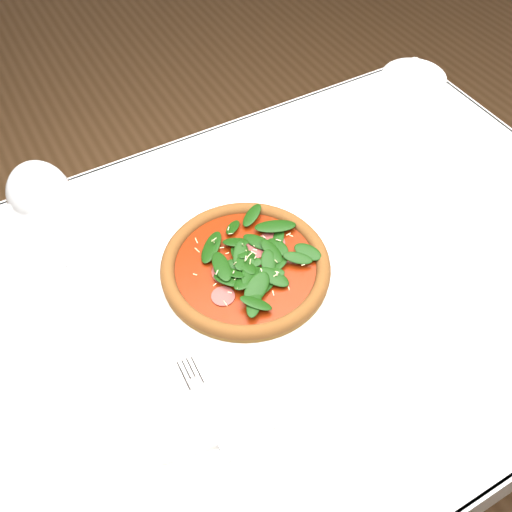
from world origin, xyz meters
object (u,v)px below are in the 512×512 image
wine_glass (42,201)px  napkin (212,420)px  plate (246,272)px  pizza (245,265)px

wine_glass → napkin: wine_glass is taller
plate → napkin: (-0.16, -0.20, -0.00)m
plate → wine_glass: wine_glass is taller
wine_glass → napkin: 0.39m
pizza → wine_glass: size_ratio=1.41×
wine_glass → napkin: bearing=-76.4°
plate → napkin: bearing=-129.0°
wine_glass → napkin: size_ratio=1.41×
pizza → wine_glass: (-0.24, 0.15, 0.13)m
plate → wine_glass: (-0.24, 0.15, 0.15)m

